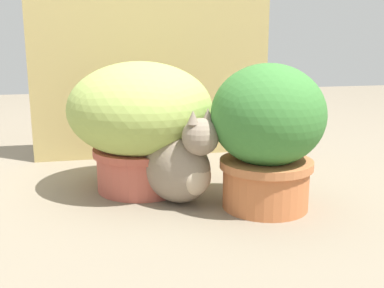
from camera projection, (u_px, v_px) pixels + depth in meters
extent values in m
plane|color=#7B6F5C|center=(188.00, 195.00, 1.54)|extent=(6.00, 6.00, 0.00)
cube|color=tan|center=(153.00, 40.00, 1.94)|extent=(1.01, 0.03, 0.99)
cylinder|color=#BA5949|center=(142.00, 168.00, 1.59)|extent=(0.30, 0.30, 0.14)
cylinder|color=#B65343|center=(141.00, 151.00, 1.58)|extent=(0.32, 0.32, 0.02)
ellipsoid|color=#97AD53|center=(140.00, 109.00, 1.55)|extent=(0.48, 0.48, 0.31)
cylinder|color=#BD693C|center=(266.00, 184.00, 1.42)|extent=(0.26, 0.26, 0.15)
cylinder|color=#B66B3F|center=(266.00, 164.00, 1.40)|extent=(0.28, 0.28, 0.02)
ellipsoid|color=#387431|center=(268.00, 115.00, 1.37)|extent=(0.34, 0.34, 0.30)
ellipsoid|color=gray|center=(175.00, 168.00, 1.46)|extent=(0.28, 0.31, 0.22)
ellipsoid|color=tan|center=(197.00, 178.00, 1.40)|extent=(0.12, 0.11, 0.11)
sphere|color=gray|center=(201.00, 137.00, 1.36)|extent=(0.15, 0.15, 0.11)
cone|color=gray|center=(208.00, 115.00, 1.36)|extent=(0.05, 0.05, 0.04)
cone|color=gray|center=(193.00, 117.00, 1.32)|extent=(0.05, 0.05, 0.04)
cylinder|color=gray|center=(162.00, 183.00, 1.59)|extent=(0.13, 0.18, 0.07)
cylinder|color=silver|center=(174.00, 178.00, 1.55)|extent=(0.04, 0.04, 0.10)
cone|color=#D89595|center=(173.00, 156.00, 1.53)|extent=(0.10, 0.10, 0.05)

